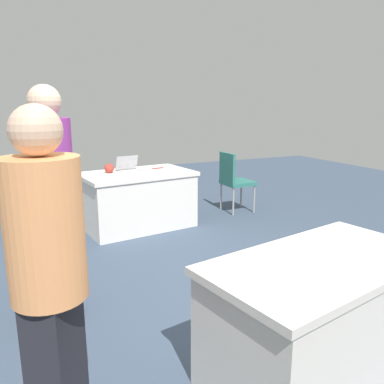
% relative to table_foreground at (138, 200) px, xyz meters
% --- Properties ---
extents(ground_plane, '(14.40, 14.40, 0.00)m').
position_rel_table_foreground_xyz_m(ground_plane, '(0.10, 2.19, -0.39)').
color(ground_plane, '#3D4C60').
extents(table_foreground, '(1.58, 1.09, 0.77)m').
position_rel_table_foreground_xyz_m(table_foreground, '(0.00, 0.00, 0.00)').
color(table_foreground, silver).
rests_on(table_foreground, ground).
extents(table_back_left, '(1.59, 1.03, 0.77)m').
position_rel_table_foreground_xyz_m(table_back_left, '(-0.14, 3.34, 0.00)').
color(table_back_left, silver).
rests_on(table_back_left, ground).
extents(chair_near_front, '(0.44, 0.44, 0.94)m').
position_rel_table_foreground_xyz_m(chair_near_front, '(-1.60, -0.10, 0.15)').
color(chair_near_front, '#9E9993').
rests_on(chair_near_front, ground).
extents(person_presenter, '(0.47, 0.47, 1.67)m').
position_rel_table_foreground_xyz_m(person_presenter, '(1.38, 3.22, 0.55)').
color(person_presenter, '#26262D').
rests_on(person_presenter, ground).
extents(person_attendee_standing, '(0.37, 0.37, 1.81)m').
position_rel_table_foreground_xyz_m(person_attendee_standing, '(1.24, 1.94, 0.63)').
color(person_attendee_standing, '#26262D').
rests_on(person_attendee_standing, ground).
extents(laptop_silver, '(0.36, 0.34, 0.21)m').
position_rel_table_foreground_xyz_m(laptop_silver, '(0.07, -0.09, 0.42)').
color(laptop_silver, silver).
rests_on(laptop_silver, table_foreground).
extents(yarn_ball, '(0.13, 0.13, 0.13)m').
position_rel_table_foreground_xyz_m(yarn_ball, '(0.35, -0.10, 0.45)').
color(yarn_ball, '#B2382D').
rests_on(yarn_ball, table_foreground).
extents(scissors_red, '(0.18, 0.07, 0.01)m').
position_rel_table_foreground_xyz_m(scissors_red, '(-0.36, -0.17, 0.39)').
color(scissors_red, red).
rests_on(scissors_red, table_foreground).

